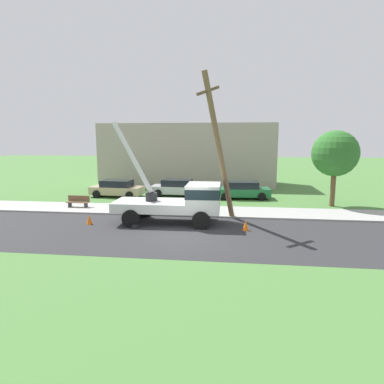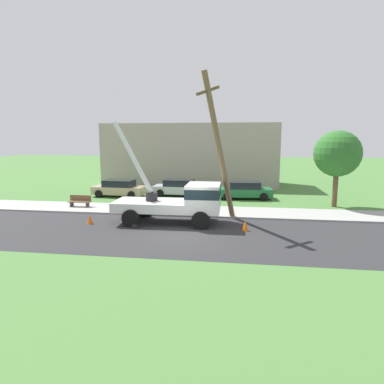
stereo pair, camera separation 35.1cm
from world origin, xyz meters
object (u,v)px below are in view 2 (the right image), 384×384
(utility_truck, at_px, (181,200))
(leaning_utility_pole, at_px, (219,147))
(traffic_cone_ahead, at_px, (245,226))
(park_bench, at_px, (80,201))
(parked_sedan_tan, at_px, (119,188))
(parked_sedan_green, at_px, (245,190))
(parked_sedan_silver, at_px, (179,188))
(roadside_tree_near, at_px, (337,154))
(traffic_cone_behind, at_px, (90,219))

(utility_truck, height_order, leaning_utility_pole, leaning_utility_pole)
(traffic_cone_ahead, distance_m, park_bench, 12.48)
(traffic_cone_ahead, height_order, parked_sedan_tan, parked_sedan_tan)
(parked_sedan_tan, xyz_separation_m, parked_sedan_green, (10.61, 0.44, 0.00))
(leaning_utility_pole, bearing_deg, traffic_cone_ahead, -48.88)
(traffic_cone_ahead, bearing_deg, parked_sedan_green, 89.70)
(parked_sedan_tan, xyz_separation_m, parked_sedan_silver, (5.02, 1.06, 0.00))
(roadside_tree_near, bearing_deg, utility_truck, -148.42)
(parked_sedan_tan, xyz_separation_m, park_bench, (-1.12, -4.97, -0.25))
(traffic_cone_behind, distance_m, parked_sedan_tan, 9.29)
(traffic_cone_behind, relative_size, parked_sedan_silver, 0.12)
(park_bench, bearing_deg, parked_sedan_green, 24.72)
(traffic_cone_ahead, height_order, parked_sedan_green, parked_sedan_green)
(leaning_utility_pole, distance_m, parked_sedan_tan, 12.30)
(parked_sedan_tan, height_order, roadside_tree_near, roadside_tree_near)
(parked_sedan_silver, bearing_deg, leaning_utility_pole, -65.28)
(parked_sedan_tan, relative_size, roadside_tree_near, 0.82)
(traffic_cone_ahead, xyz_separation_m, roadside_tree_near, (6.51, 7.42, 3.56))
(traffic_cone_behind, bearing_deg, park_bench, 122.70)
(parked_sedan_tan, bearing_deg, leaning_utility_pole, -40.03)
(utility_truck, relative_size, parked_sedan_tan, 1.51)
(leaning_utility_pole, bearing_deg, roadside_tree_near, 34.70)
(traffic_cone_ahead, xyz_separation_m, park_bench, (-11.68, 4.39, 0.18))
(parked_sedan_silver, bearing_deg, traffic_cone_behind, -108.71)
(utility_truck, distance_m, parked_sedan_tan, 10.72)
(utility_truck, relative_size, park_bench, 4.25)
(leaning_utility_pole, height_order, park_bench, leaning_utility_pole)
(utility_truck, bearing_deg, parked_sedan_tan, 129.84)
(parked_sedan_silver, bearing_deg, roadside_tree_near, -13.94)
(parked_sedan_silver, bearing_deg, parked_sedan_green, -6.32)
(utility_truck, height_order, parked_sedan_silver, utility_truck)
(parked_sedan_silver, distance_m, parked_sedan_green, 5.63)
(parked_sedan_silver, distance_m, park_bench, 8.60)
(park_bench, bearing_deg, parked_sedan_silver, 44.45)
(park_bench, bearing_deg, leaning_utility_pole, -14.30)
(utility_truck, relative_size, traffic_cone_ahead, 12.15)
(leaning_utility_pole, distance_m, park_bench, 11.15)
(leaning_utility_pole, relative_size, parked_sedan_silver, 1.93)
(park_bench, bearing_deg, roadside_tree_near, 9.46)
(parked_sedan_silver, bearing_deg, parked_sedan_tan, -168.10)
(utility_truck, bearing_deg, traffic_cone_behind, -170.01)
(leaning_utility_pole, bearing_deg, utility_truck, -162.35)
(traffic_cone_ahead, bearing_deg, utility_truck, 162.87)
(traffic_cone_ahead, height_order, roadside_tree_near, roadside_tree_near)
(utility_truck, relative_size, parked_sedan_silver, 1.51)
(traffic_cone_ahead, bearing_deg, traffic_cone_behind, 178.66)
(traffic_cone_behind, bearing_deg, traffic_cone_ahead, -1.34)
(traffic_cone_ahead, height_order, traffic_cone_behind, same)
(traffic_cone_ahead, height_order, park_bench, park_bench)
(utility_truck, xyz_separation_m, parked_sedan_silver, (-1.84, 9.27, -0.70))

